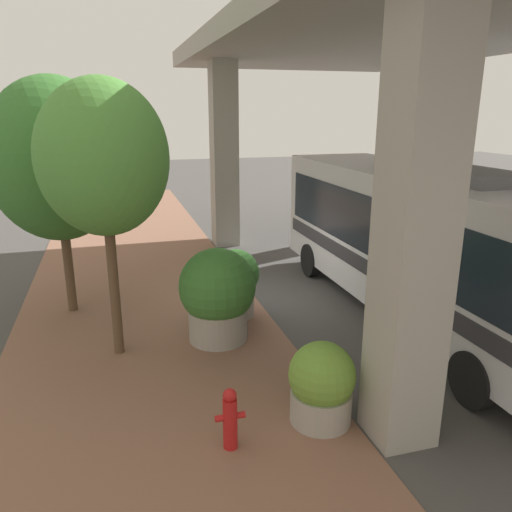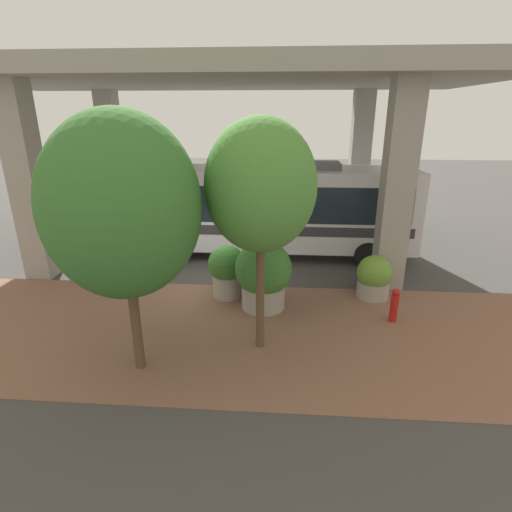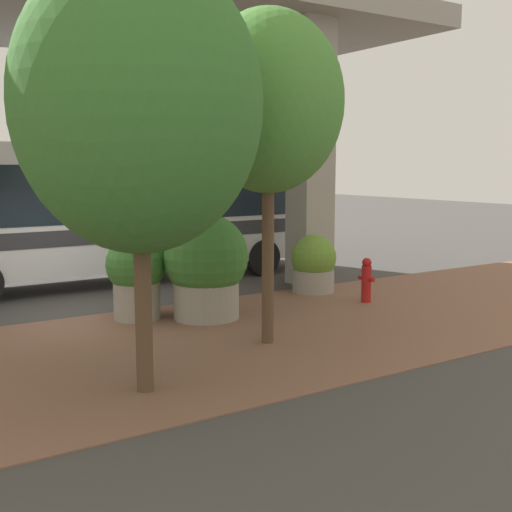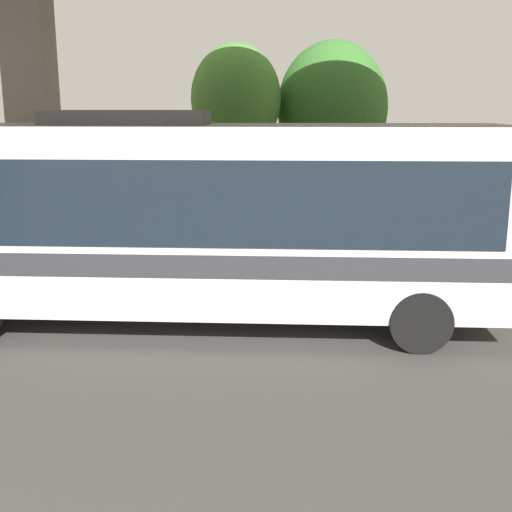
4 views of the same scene
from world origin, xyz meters
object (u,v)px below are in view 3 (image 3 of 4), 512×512
street_tree_near (268,103)px  planter_back (206,266)px  bus (123,203)px  street_tree_far (138,105)px  fire_hydrant (366,280)px  planter_middle (314,264)px  planter_front (136,274)px

street_tree_near → planter_back: bearing=0.9°
bus → street_tree_far: bearing=160.4°
fire_hydrant → street_tree_far: 7.61m
bus → planter_middle: bus is taller
planter_front → street_tree_far: (-3.90, 1.49, 2.87)m
fire_hydrant → street_tree_near: 5.30m
bus → fire_hydrant: bearing=-147.7°
fire_hydrant → street_tree_near: street_tree_near is taller
fire_hydrant → street_tree_far: bearing=112.3°
fire_hydrant → planter_back: bearing=80.8°
fire_hydrant → street_tree_far: street_tree_far is taller
street_tree_near → fire_hydrant: bearing=-67.2°
street_tree_near → street_tree_far: street_tree_far is taller
planter_front → street_tree_near: (-2.82, -1.22, 3.12)m
street_tree_near → street_tree_far: 2.92m
planter_front → street_tree_near: size_ratio=0.31×
fire_hydrant → street_tree_near: bearing=112.8°
planter_middle → planter_back: size_ratio=0.66×
bus → fire_hydrant: bus is taller
planter_back → street_tree_far: street_tree_far is taller
planter_middle → street_tree_far: bearing=124.4°
planter_front → bus: bearing=-18.4°
planter_front → street_tree_far: size_ratio=0.30×
bus → planter_front: bearing=161.6°
planter_middle → planter_back: planter_back is taller
street_tree_far → street_tree_near: bearing=-68.3°
bus → planter_front: size_ratio=6.36×
fire_hydrant → street_tree_far: (-2.61, 6.36, 3.27)m
planter_middle → street_tree_far: (-4.19, 6.11, 3.11)m
planter_middle → street_tree_far: 8.03m
planter_middle → fire_hydrant: bearing=-170.9°
planter_front → planter_back: 1.37m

